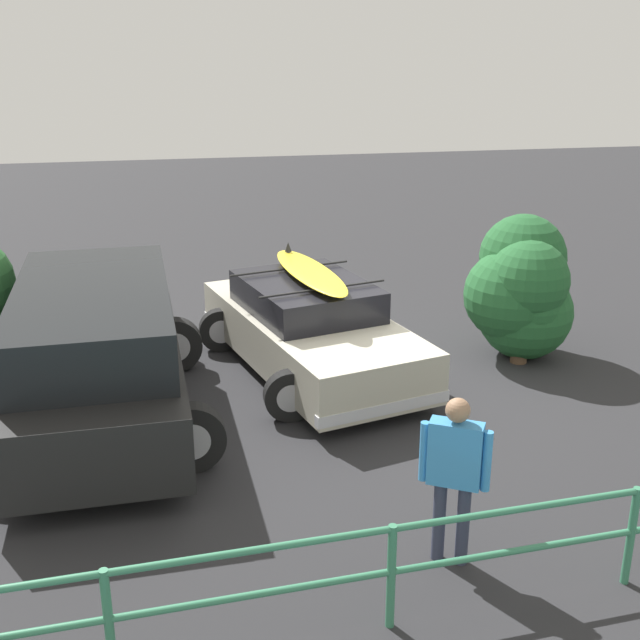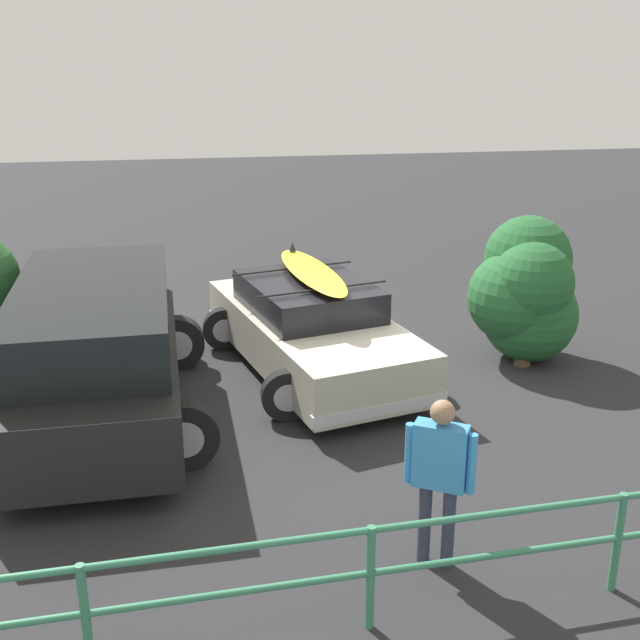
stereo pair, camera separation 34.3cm
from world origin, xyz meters
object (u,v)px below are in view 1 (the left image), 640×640
at_px(sedan_car, 310,328).
at_px(suv_car, 97,353).
at_px(person_bystander, 454,466).
at_px(bush_near_left, 522,290).

relative_size(sedan_car, suv_car, 0.91).
relative_size(suv_car, person_bystander, 3.12).
distance_m(suv_car, person_bystander, 4.67).
bearing_deg(bush_near_left, suv_car, 9.39).
distance_m(sedan_car, person_bystander, 4.55).
relative_size(sedan_car, person_bystander, 2.83).
bearing_deg(suv_car, person_bystander, 132.24).
xyz_separation_m(sedan_car, person_bystander, (-0.38, 4.52, 0.33)).
height_order(sedan_car, person_bystander, person_bystander).
distance_m(person_bystander, bush_near_left, 5.15).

